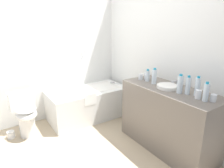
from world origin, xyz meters
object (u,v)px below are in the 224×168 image
object	(u,v)px
sink_basin	(168,87)
water_bottle_5	(180,84)
water_bottle_2	(188,86)
drinking_glass_1	(198,94)
water_bottle_0	(206,92)
drinking_glass_2	(146,76)
water_bottle_1	(154,76)
water_bottle_4	(197,87)
toilet_paper_roll	(11,135)
toilet	(25,113)
sink_faucet	(176,83)
bathtub	(88,102)
drinking_glass_0	(213,98)
drinking_glass_3	(141,77)
water_bottle_3	(148,76)

from	to	relation	value
sink_basin	water_bottle_5	size ratio (longest dim) A/B	1.18
water_bottle_2	drinking_glass_1	world-z (taller)	water_bottle_2
water_bottle_0	water_bottle_5	world-z (taller)	water_bottle_5
drinking_glass_1	drinking_glass_2	xyz separation A→B (m)	(0.07, 0.92, -0.00)
water_bottle_1	drinking_glass_2	distance (m)	0.24
water_bottle_4	drinking_glass_1	world-z (taller)	water_bottle_4
water_bottle_4	water_bottle_5	world-z (taller)	same
drinking_glass_2	toilet_paper_roll	distance (m)	2.29
toilet	toilet_paper_roll	bearing A→B (deg)	-96.34
drinking_glass_2	sink_faucet	bearing A→B (deg)	-76.99
water_bottle_5	drinking_glass_1	xyz separation A→B (m)	(0.02, -0.24, -0.06)
water_bottle_0	drinking_glass_2	bearing A→B (deg)	85.99
drinking_glass_1	drinking_glass_2	distance (m)	0.93
sink_faucet	drinking_glass_2	xyz separation A→B (m)	(-0.11, 0.47, 0.01)
water_bottle_5	toilet_paper_roll	size ratio (longest dim) A/B	2.10
drinking_glass_1	toilet_paper_roll	distance (m)	2.77
bathtub	drinking_glass_0	xyz separation A→B (m)	(0.52, -2.04, 0.64)
sink_basin	water_bottle_4	xyz separation A→B (m)	(0.06, -0.39, 0.09)
sink_faucet	water_bottle_4	distance (m)	0.41
water_bottle_2	toilet_paper_roll	distance (m)	2.70
bathtub	toilet	xyz separation A→B (m)	(-1.10, -0.01, 0.07)
sink_faucet	water_bottle_2	xyz separation A→B (m)	(-0.15, -0.29, 0.07)
water_bottle_2	drinking_glass_0	bearing A→B (deg)	-83.21
toilet	toilet_paper_roll	size ratio (longest dim) A/B	6.06
water_bottle_4	water_bottle_2	bearing A→B (deg)	116.51
bathtub	drinking_glass_3	bearing A→B (deg)	-64.27
sink_faucet	drinking_glass_1	distance (m)	0.49
water_bottle_3	drinking_glass_1	size ratio (longest dim) A/B	1.79
sink_basin	water_bottle_3	xyz separation A→B (m)	(0.01, 0.40, 0.06)
water_bottle_4	drinking_glass_0	world-z (taller)	water_bottle_4
bathtub	toilet_paper_roll	bearing A→B (deg)	179.75
water_bottle_1	water_bottle_5	xyz separation A→B (m)	(-0.02, -0.46, 0.01)
water_bottle_1	water_bottle_3	distance (m)	0.15
water_bottle_4	drinking_glass_1	bearing A→B (deg)	-138.23
water_bottle_3	drinking_glass_1	world-z (taller)	water_bottle_3
water_bottle_5	drinking_glass_1	distance (m)	0.25
water_bottle_1	water_bottle_4	bearing A→B (deg)	-83.91
water_bottle_0	drinking_glass_2	xyz separation A→B (m)	(0.07, 1.01, -0.05)
toilet	drinking_glass_0	world-z (taller)	drinking_glass_0
water_bottle_1	sink_faucet	bearing A→B (deg)	-54.71
sink_faucet	drinking_glass_0	size ratio (longest dim) A/B	1.82
toilet	water_bottle_4	xyz separation A→B (m)	(1.63, -1.82, 0.64)
water_bottle_3	drinking_glass_2	distance (m)	0.09
sink_basin	water_bottle_2	world-z (taller)	water_bottle_2
bathtub	toilet	distance (m)	1.10
bathtub	water_bottle_2	bearing A→B (deg)	-74.46
drinking_glass_1	water_bottle_0	bearing A→B (deg)	-89.05
water_bottle_5	toilet	bearing A→B (deg)	133.17
sink_faucet	drinking_glass_2	bearing A→B (deg)	103.01
toilet	toilet_paper_roll	xyz separation A→B (m)	(-0.24, 0.02, -0.31)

